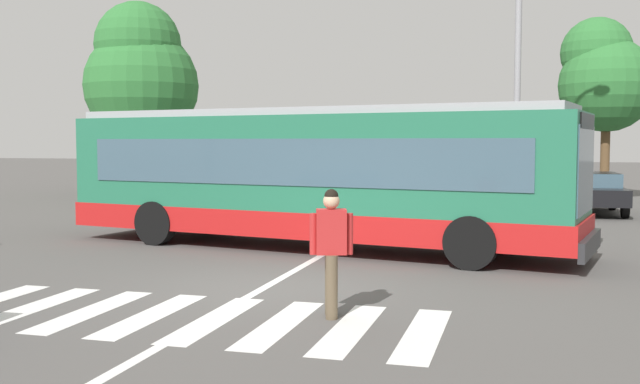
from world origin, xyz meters
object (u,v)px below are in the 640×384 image
parked_car_red (349,187)px  background_tree_left (141,74)px  parked_car_white (503,189)px  parked_car_charcoal (267,186)px  pedestrian_crossing_street (331,245)px  twin_arm_street_lamp (518,23)px  parked_car_teal (203,184)px  parked_car_silver (422,187)px  parked_car_black (592,190)px  city_transit_bus (313,176)px  background_tree_right (604,76)px

parked_car_red → background_tree_left: bearing=159.0°
parked_car_white → parked_car_charcoal: bearing=-175.8°
pedestrian_crossing_street → parked_car_red: size_ratio=0.37×
parked_car_red → parked_car_charcoal: bearing=-172.1°
parked_car_white → twin_arm_street_lamp: bearing=-77.8°
parked_car_teal → parked_car_white: 10.93m
parked_car_red → twin_arm_street_lamp: bearing=-16.8°
background_tree_left → parked_car_white: bearing=-13.6°
pedestrian_crossing_street → parked_car_teal: pedestrian_crossing_street is taller
parked_car_silver → background_tree_left: background_tree_left is taller
pedestrian_crossing_street → parked_car_black: (4.64, 16.07, -0.20)m
city_transit_bus → background_tree_left: 18.42m
pedestrian_crossing_street → parked_car_charcoal: size_ratio=0.37×
parked_car_teal → pedestrian_crossing_street: bearing=-60.1°
parked_car_teal → parked_car_silver: same height
parked_car_silver → twin_arm_street_lamp: (3.17, -2.05, 5.20)m
pedestrian_crossing_street → twin_arm_street_lamp: twin_arm_street_lamp is taller
pedestrian_crossing_street → background_tree_right: bearing=75.9°
parked_car_white → background_tree_right: 8.08m
parked_car_teal → parked_car_white: size_ratio=0.98×
parked_car_white → parked_car_red: bearing=-177.9°
pedestrian_crossing_street → background_tree_right: size_ratio=0.24×
background_tree_right → parked_car_silver: bearing=-138.2°
parked_car_teal → parked_car_red: bearing=-0.7°
parked_car_teal → parked_car_charcoal: same height
parked_car_red → parked_car_black: bearing=2.3°
parked_car_silver → parked_car_teal: bearing=-178.2°
parked_car_charcoal → twin_arm_street_lamp: size_ratio=0.48×
city_transit_bus → parked_car_red: bearing=98.6°
city_transit_bus → parked_car_white: size_ratio=2.58×
parked_car_charcoal → parked_car_silver: (5.46, 0.73, 0.00)m
parked_car_red → pedestrian_crossing_street: bearing=-77.6°
parked_car_white → parked_car_silver: bearing=177.3°
parked_car_red → background_tree_right: bearing=34.1°
parked_car_charcoal → parked_car_red: bearing=7.9°
parked_car_charcoal → twin_arm_street_lamp: 10.16m
parked_car_charcoal → parked_car_silver: bearing=7.6°
parked_car_charcoal → parked_car_silver: size_ratio=1.02×
pedestrian_crossing_street → parked_car_teal: size_ratio=0.38×
parked_car_red → background_tree_left: 11.99m
parked_car_charcoal → pedestrian_crossing_street: bearing=-67.4°
parked_car_silver → background_tree_right: background_tree_right is taller
parked_car_teal → parked_car_black: same height
city_transit_bus → parked_car_teal: size_ratio=2.63×
parked_car_white → background_tree_left: size_ratio=0.54×
parked_car_teal → parked_car_silver: bearing=1.8°
city_transit_bus → parked_car_black: size_ratio=2.62×
parked_car_red → parked_car_silver: bearing=7.3°
parked_car_charcoal → parked_car_black: (11.03, 0.73, 0.00)m
parked_car_black → parked_car_silver: bearing=-180.0°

